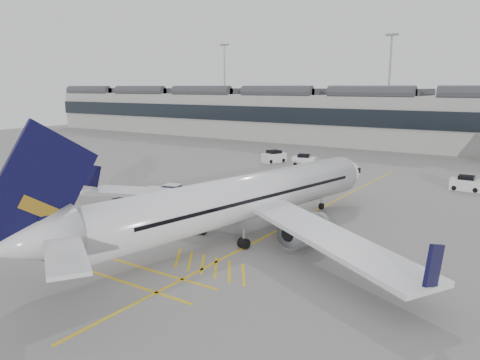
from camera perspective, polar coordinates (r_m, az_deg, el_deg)
The scene contains 18 objects.
ground at distance 45.93m, azimuth -8.41°, elevation -5.03°, with size 220.00×220.00×0.00m, color gray.
terminal at distance 108.84m, azimuth 17.93°, elevation 7.24°, with size 200.00×20.45×12.40m.
light_masts at distance 122.66m, azimuth 19.27°, elevation 11.47°, with size 113.00×0.60×25.45m.
apron_markings at distance 48.63m, azimuth 8.51°, elevation -4.10°, with size 0.25×60.00×0.01m, color gold.
airliner_main at distance 40.32m, azimuth -0.33°, elevation -2.43°, with size 37.34×41.15×11.03m.
belt_loader at distance 51.12m, azimuth 2.49°, elevation -2.58°, with size 4.76×3.07×1.90m.
baggage_cart_a at distance 47.58m, azimuth -0.01°, elevation -3.10°, with size 2.12×1.93×1.84m.
baggage_cart_b at distance 50.28m, azimuth -8.86°, elevation -2.37°, with size 2.30×2.11×1.96m.
baggage_cart_c at distance 53.80m, azimuth -8.23°, elevation -1.47°, with size 2.10×1.85×1.93m.
baggage_cart_d at distance 54.02m, azimuth -10.44°, elevation -1.64°, with size 1.99×1.86×1.66m.
ramp_agent_a at distance 48.61m, azimuth 4.37°, elevation -2.82°, with size 0.72×0.47×1.96m, color orange.
ramp_agent_b at distance 48.92m, azimuth 2.21°, elevation -2.88°, with size 0.82×0.64×1.68m, color orange.
pushback_tug at distance 51.22m, azimuth -14.50°, elevation -2.92°, with size 2.34×1.59×1.24m.
safety_cone_nose at distance 59.82m, azimuth 12.01°, elevation -1.05°, with size 0.39×0.39×0.55m, color #F24C0A.
safety_cone_engine at distance 41.45m, azimuth 7.15°, elevation -6.46°, with size 0.34×0.34×0.47m, color #F24C0A.
service_van_left at distance 77.76m, azimuth 7.78°, elevation 2.35°, with size 4.11×2.85×1.92m.
service_van_mid at distance 81.00m, azimuth 4.16°, elevation 2.83°, with size 3.46×4.50×2.07m.
service_van_right at distance 65.29m, azimuth 25.83°, elevation -0.41°, with size 3.65×1.85×1.87m.
Camera 1 is at (29.77, -32.55, 12.81)m, focal length 35.00 mm.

